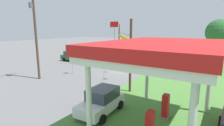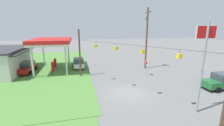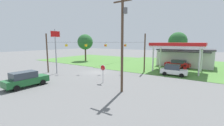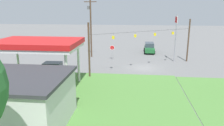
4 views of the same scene
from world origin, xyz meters
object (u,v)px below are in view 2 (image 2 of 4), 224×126
object	(u,v)px
car_at_pumps_front	(78,63)
utility_pole_main	(147,36)
gas_station_canopy	(52,42)
stop_sign_roadside	(147,64)
gas_station_store	(2,61)
car_at_pumps_rear	(27,67)
car_on_crossroad	(224,81)
fuel_pump_near	(53,67)
stop_sign_overhead	(204,52)
fuel_pump_far	(55,63)

from	to	relation	value
car_at_pumps_front	utility_pole_main	world-z (taller)	utility_pole_main
gas_station_canopy	stop_sign_roadside	size ratio (longest dim) A/B	3.65
gas_station_canopy	gas_station_store	distance (m)	8.58
gas_station_canopy	car_at_pumps_front	bearing A→B (deg)	-85.60
gas_station_store	gas_station_canopy	bearing A→B (deg)	-91.68
gas_station_canopy	car_at_pumps_rear	world-z (taller)	gas_station_canopy
car_at_pumps_rear	utility_pole_main	world-z (taller)	utility_pole_main
car_on_crossroad	utility_pole_main	xyz separation A→B (m)	(10.89, 5.20, 4.93)
fuel_pump_near	utility_pole_main	distance (m)	16.95
stop_sign_overhead	stop_sign_roadside	bearing A→B (deg)	-1.18
car_at_pumps_front	stop_sign_overhead	world-z (taller)	stop_sign_overhead
gas_station_canopy	stop_sign_roadside	xyz separation A→B (m)	(-6.68, -14.39, -3.11)
stop_sign_roadside	stop_sign_overhead	xyz separation A→B (m)	(-10.53, 0.22, 3.57)
gas_station_store	stop_sign_overhead	size ratio (longest dim) A/B	1.50
car_on_crossroad	stop_sign_overhead	bearing A→B (deg)	28.20
car_on_crossroad	utility_pole_main	bearing A→B (deg)	-63.62
car_on_crossroad	stop_sign_roadside	world-z (taller)	stop_sign_roadside
fuel_pump_near	car_on_crossroad	size ratio (longest dim) A/B	0.34
car_at_pumps_front	fuel_pump_far	bearing A→B (deg)	71.62
car_on_crossroad	stop_sign_overhead	distance (m)	9.18
gas_station_store	fuel_pump_near	size ratio (longest dim) A/B	6.82
fuel_pump_near	car_at_pumps_rear	xyz separation A→B (m)	(0.85, 4.19, 0.10)
car_on_crossroad	car_at_pumps_front	bearing A→B (deg)	-38.09
gas_station_canopy	fuel_pump_near	world-z (taller)	gas_station_canopy
gas_station_store	stop_sign_roadside	world-z (taller)	gas_station_store
gas_station_store	car_at_pumps_rear	distance (m)	4.12
car_at_pumps_rear	car_on_crossroad	world-z (taller)	car_on_crossroad
stop_sign_roadside	utility_pole_main	size ratio (longest dim) A/B	0.24
fuel_pump_near	car_on_crossroad	bearing A→B (deg)	-119.46
car_at_pumps_rear	utility_pole_main	xyz separation A→B (m)	(-2.00, -20.31, 5.00)
fuel_pump_far	car_at_pumps_rear	bearing A→B (deg)	116.50
car_at_pumps_rear	fuel_pump_near	bearing A→B (deg)	81.21
fuel_pump_far	stop_sign_roadside	bearing A→B (deg)	-119.55
car_at_pumps_front	stop_sign_overhead	bearing A→B (deg)	-153.50
gas_station_canopy	gas_station_store	world-z (taller)	gas_station_canopy
car_at_pumps_front	stop_sign_overhead	distance (m)	20.66
gas_station_canopy	car_on_crossroad	xyz separation A→B (m)	(-13.51, -21.32, -3.94)
fuel_pump_near	utility_pole_main	xyz separation A→B (m)	(-1.15, -16.12, 5.10)
car_at_pumps_front	fuel_pump_near	bearing A→B (deg)	110.02
fuel_pump_far	car_at_pumps_rear	xyz separation A→B (m)	(-2.09, 4.19, 0.10)
gas_station_canopy	gas_station_store	bearing A→B (deg)	88.32
car_at_pumps_rear	gas_station_store	bearing A→B (deg)	-99.83
stop_sign_roadside	utility_pole_main	world-z (taller)	utility_pole_main
fuel_pump_near	gas_station_store	bearing A→B (deg)	78.05
fuel_pump_near	car_at_pumps_front	bearing A→B (deg)	-66.87
gas_station_canopy	car_at_pumps_rear	xyz separation A→B (m)	(-0.62, 4.19, -4.01)
gas_station_canopy	car_at_pumps_front	world-z (taller)	gas_station_canopy
fuel_pump_near	stop_sign_roadside	xyz separation A→B (m)	(-5.21, -14.38, 1.00)
gas_station_store	car_at_pumps_rear	world-z (taller)	gas_station_store
gas_station_canopy	fuel_pump_near	xyz separation A→B (m)	(-1.47, -0.00, -4.11)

